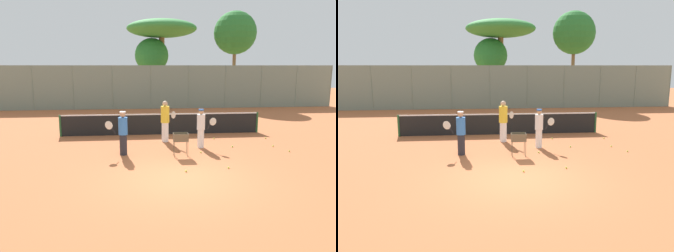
{
  "view_description": "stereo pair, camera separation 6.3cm",
  "coord_description": "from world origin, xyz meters",
  "views": [
    {
      "loc": [
        -1.37,
        -9.49,
        3.44
      ],
      "look_at": [
        0.0,
        3.71,
        1.0
      ],
      "focal_mm": 35.0,
      "sensor_mm": 36.0,
      "label": 1
    },
    {
      "loc": [
        -1.3,
        -9.5,
        3.44
      ],
      "look_at": [
        0.0,
        3.71,
        1.0
      ],
      "focal_mm": 35.0,
      "sensor_mm": 36.0,
      "label": 2
    }
  ],
  "objects": [
    {
      "name": "ground_plane",
      "position": [
        0.0,
        0.0,
        0.0
      ],
      "size": [
        80.0,
        80.0,
        0.0
      ],
      "primitive_type": "plane",
      "color": "#B26038"
    },
    {
      "name": "back_fence",
      "position": [
        -0.0,
        17.08,
        1.75
      ],
      "size": [
        30.88,
        0.08,
        3.49
      ],
      "color": "gray",
      "rests_on": "ground_plane"
    },
    {
      "name": "tree_0",
      "position": [
        0.35,
        21.95,
        4.39
      ],
      "size": [
        3.18,
        3.18,
        6.02
      ],
      "color": "brown",
      "rests_on": "ground_plane"
    },
    {
      "name": "player_red_cap",
      "position": [
        1.44,
        3.9,
        0.86
      ],
      "size": [
        0.79,
        0.57,
        1.66
      ],
      "rotation": [
        0.0,
        0.0,
        5.72
      ],
      "color": "white",
      "rests_on": "ground_plane"
    },
    {
      "name": "tennis_ball_7",
      "position": [
        1.79,
        0.93,
        0.03
      ],
      "size": [
        0.07,
        0.07,
        0.07
      ],
      "primitive_type": "sphere",
      "color": "#D1E54C",
      "rests_on": "ground_plane"
    },
    {
      "name": "tennis_ball_1",
      "position": [
        4.89,
        5.29,
        0.03
      ],
      "size": [
        0.07,
        0.07,
        0.07
      ],
      "primitive_type": "sphere",
      "color": "#D1E54C",
      "rests_on": "ground_plane"
    },
    {
      "name": "tennis_ball_5",
      "position": [
        0.29,
        0.72,
        0.03
      ],
      "size": [
        0.07,
        0.07,
        0.07
      ],
      "primitive_type": "sphere",
      "color": "#D1E54C",
      "rests_on": "ground_plane"
    },
    {
      "name": "tennis_net",
      "position": [
        0.0,
        6.82,
        0.56
      ],
      "size": [
        10.14,
        0.1,
        1.07
      ],
      "color": "#26592D",
      "rests_on": "ground_plane"
    },
    {
      "name": "ball_cart",
      "position": [
        0.38,
        2.64,
        0.67
      ],
      "size": [
        0.56,
        0.41,
        0.9
      ],
      "color": "brown",
      "rests_on": "ground_plane"
    },
    {
      "name": "tennis_ball_0",
      "position": [
        1.26,
        3.03,
        0.03
      ],
      "size": [
        0.07,
        0.07,
        0.07
      ],
      "primitive_type": "sphere",
      "color": "#D1E54C",
      "rests_on": "ground_plane"
    },
    {
      "name": "tennis_ball_2",
      "position": [
        2.4,
        5.47,
        0.03
      ],
      "size": [
        0.07,
        0.07,
        0.07
      ],
      "primitive_type": "sphere",
      "color": "#D1E54C",
      "rests_on": "ground_plane"
    },
    {
      "name": "player_white_outfit",
      "position": [
        0.03,
        5.2,
        0.97
      ],
      "size": [
        0.65,
        0.83,
        1.88
      ],
      "rotation": [
        0.0,
        0.0,
        5.33
      ],
      "color": "white",
      "rests_on": "ground_plane"
    },
    {
      "name": "tennis_ball_4",
      "position": [
        4.58,
        3.73,
        0.03
      ],
      "size": [
        0.07,
        0.07,
        0.07
      ],
      "primitive_type": "sphere",
      "color": "#D1E54C",
      "rests_on": "ground_plane"
    },
    {
      "name": "tennis_ball_8",
      "position": [
        2.79,
        3.8,
        0.03
      ],
      "size": [
        0.07,
        0.07,
        0.07
      ],
      "primitive_type": "sphere",
      "color": "#D1E54C",
      "rests_on": "ground_plane"
    },
    {
      "name": "tennis_ball_3",
      "position": [
        1.75,
        5.9,
        0.03
      ],
      "size": [
        0.07,
        0.07,
        0.07
      ],
      "primitive_type": "sphere",
      "color": "#D1E54C",
      "rests_on": "ground_plane"
    },
    {
      "name": "player_yellow_shirt",
      "position": [
        -1.83,
        3.08,
        0.89
      ],
      "size": [
        0.91,
        0.35,
        1.72
      ],
      "rotation": [
        0.0,
        0.0,
        3.26
      ],
      "color": "#26262D",
      "rests_on": "ground_plane"
    },
    {
      "name": "tree_2",
      "position": [
        7.63,
        19.65,
        6.3
      ],
      "size": [
        3.76,
        3.76,
        8.21
      ],
      "color": "brown",
      "rests_on": "ground_plane"
    },
    {
      "name": "tree_1",
      "position": [
        1.3,
        21.9,
        6.78
      ],
      "size": [
        6.53,
        6.53,
        7.68
      ],
      "color": "brown",
      "rests_on": "ground_plane"
    },
    {
      "name": "tennis_ball_6",
      "position": [
        4.88,
        2.83,
        0.03
      ],
      "size": [
        0.07,
        0.07,
        0.07
      ],
      "primitive_type": "sphere",
      "color": "#D1E54C",
      "rests_on": "ground_plane"
    }
  ]
}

